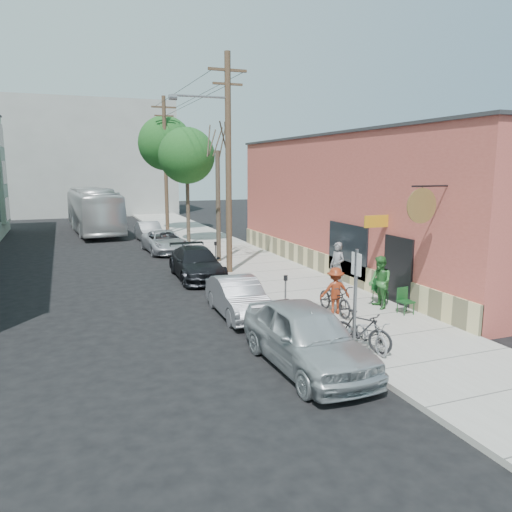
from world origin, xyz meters
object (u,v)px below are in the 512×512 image
object	(u,v)px
parked_bike_b	(371,334)
car_0	(307,336)
patron_green	(380,282)
utility_pole_near	(227,160)
parked_bike_a	(362,331)
sign_post	(355,291)
cyclist	(335,291)
bus	(94,210)
tree_bare	(218,207)
tree_leafy_far	(165,143)
patio_chair_a	(381,291)
parking_meter_near	(286,287)
car_3	(165,242)
car_4	(149,232)
parking_meter_far	(216,250)
car_1	(238,297)
car_2	(197,263)
tree_leafy_mid	(187,156)
patron_grey	(337,266)
patio_chair_b	(406,301)

from	to	relation	value
parked_bike_b	car_0	size ratio (longest dim) A/B	0.34
patron_green	car_0	xyz separation A→B (m)	(-4.65, -3.53, -0.25)
utility_pole_near	parked_bike_b	size ratio (longest dim) A/B	6.11
utility_pole_near	parked_bike_a	world-z (taller)	utility_pole_near
sign_post	cyclist	size ratio (longest dim) A/B	1.75
car_0	bus	bearing A→B (deg)	95.35
utility_pole_near	tree_bare	world-z (taller)	utility_pole_near
patron_green	car_0	bearing A→B (deg)	-43.39
utility_pole_near	patron_green	distance (m)	9.47
tree_leafy_far	parked_bike_a	xyz separation A→B (m)	(-0.22, -27.80, -6.17)
parked_bike_b	patio_chair_a	bearing A→B (deg)	55.46
parking_meter_near	patron_green	world-z (taller)	patron_green
sign_post	parking_meter_near	bearing A→B (deg)	91.35
cyclist	car_3	size ratio (longest dim) A/B	0.34
parked_bike_a	car_4	bearing A→B (deg)	65.97
parking_meter_far	cyclist	distance (m)	9.60
utility_pole_near	tree_leafy_far	distance (m)	16.72
tree_bare	tree_leafy_far	xyz separation A→B (m)	(0.00, 13.76, 3.83)
patio_chair_a	utility_pole_near	bearing A→B (deg)	135.39
tree_bare	cyclist	world-z (taller)	tree_bare
parked_bike_b	car_1	world-z (taller)	car_1
car_0	car_2	world-z (taller)	car_0
parking_meter_near	car_1	bearing A→B (deg)	164.46
car_3	bus	world-z (taller)	bus
parking_meter_far	car_0	size ratio (longest dim) A/B	0.25
utility_pole_near	car_2	world-z (taller)	utility_pole_near
parking_meter_far	patio_chair_a	distance (m)	9.60
tree_leafy_mid	car_2	world-z (taller)	tree_leafy_mid
car_2	car_4	size ratio (longest dim) A/B	1.20
patio_chair_a	car_3	world-z (taller)	car_3
car_2	patron_grey	bearing A→B (deg)	-43.58
tree_leafy_mid	car_0	size ratio (longest dim) A/B	1.53
car_2	tree_leafy_far	bearing A→B (deg)	85.35
parking_meter_far	patio_chair_b	size ratio (longest dim) A/B	1.41
parking_meter_near	car_3	xyz separation A→B (m)	(-1.45, 14.38, -0.33)
tree_bare	parked_bike_b	size ratio (longest dim) A/B	3.53
parking_meter_far	patron_green	xyz separation A→B (m)	(3.20, -9.47, 0.10)
sign_post	tree_leafy_mid	size ratio (longest dim) A/B	0.38
cyclist	car_0	world-z (taller)	cyclist
utility_pole_near	car_4	xyz separation A→B (m)	(-1.72, 12.39, -4.73)
utility_pole_near	patron_grey	distance (m)	7.21
patron_green	parked_bike_a	size ratio (longest dim) A/B	1.02
tree_leafy_far	utility_pole_near	bearing A→B (deg)	-91.41
patio_chair_a	car_0	bearing A→B (deg)	-121.79
car_0	tree_leafy_far	bearing A→B (deg)	84.93
parking_meter_near	tree_leafy_far	world-z (taller)	tree_leafy_far
cyclist	bus	bearing A→B (deg)	-63.62
cyclist	parked_bike_a	distance (m)	3.45
parking_meter_far	patron_grey	distance (m)	7.28
patio_chair_b	car_3	bearing A→B (deg)	102.55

